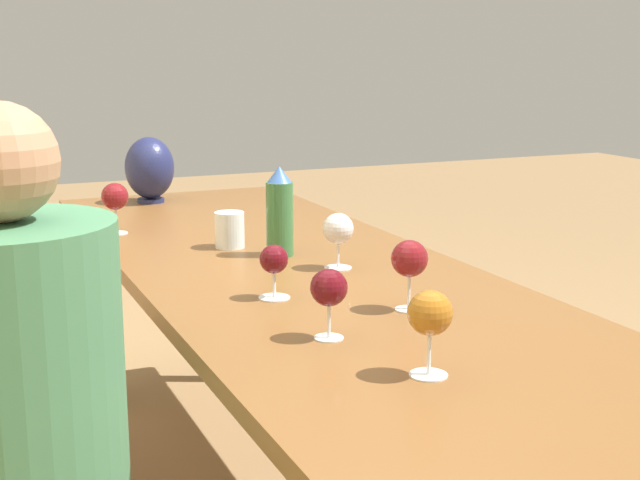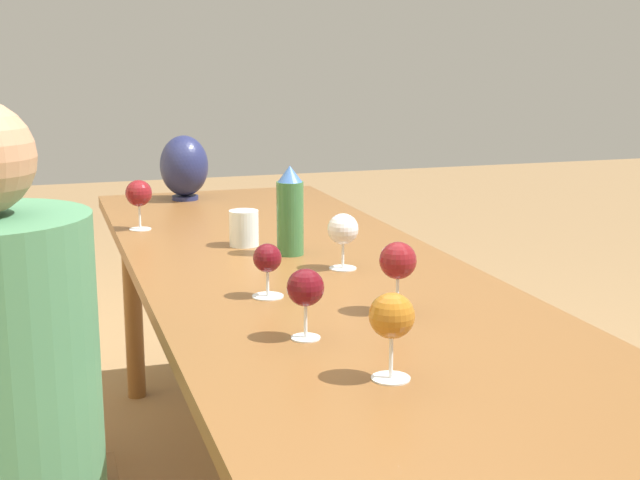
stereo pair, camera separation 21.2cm
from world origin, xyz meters
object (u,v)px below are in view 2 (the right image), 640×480
water_tumbler (244,228)px  wine_glass_2 (392,318)px  wine_glass_0 (139,194)px  wine_glass_3 (398,262)px  person_near (6,417)px  wine_glass_4 (305,289)px  vase (184,166)px  wine_glass_1 (267,260)px  water_bottle (290,212)px  wine_glass_5 (343,230)px

water_tumbler → wine_glass_2: size_ratio=0.67×
water_tumbler → wine_glass_0: size_ratio=0.65×
wine_glass_2 → wine_glass_3: wine_glass_3 is taller
person_near → wine_glass_4: bearing=-97.4°
vase → wine_glass_4: size_ratio=1.70×
wine_glass_0 → wine_glass_3: (-1.05, -0.42, 0.00)m
wine_glass_1 → wine_glass_4: wine_glass_4 is taller
vase → wine_glass_1: bearing=178.4°
vase → person_near: 1.72m
vase → wine_glass_2: bearing=-179.0°
water_bottle → wine_glass_2: (-0.94, 0.09, -0.01)m
wine_glass_2 → wine_glass_5: wine_glass_2 is taller
wine_glass_1 → person_near: (-0.23, 0.56, -0.20)m
water_bottle → wine_glass_0: 0.58m
wine_glass_5 → wine_glass_1: bearing=127.6°
wine_glass_1 → wine_glass_4: 0.31m
water_tumbler → wine_glass_2: 1.09m
wine_glass_0 → water_bottle: bearing=-143.1°
wine_glass_2 → wine_glass_0: bearing=10.3°
vase → wine_glass_0: vase is taller
vase → water_tumbler: bearing=-177.8°
wine_glass_0 → wine_glass_5: bearing=-146.9°
wine_glass_2 → wine_glass_3: 0.39m
water_bottle → wine_glass_4: 0.71m
wine_glass_5 → person_near: person_near is taller
water_bottle → wine_glass_0: bearing=36.9°
wine_glass_0 → person_near: size_ratio=0.12×
wine_glass_1 → person_near: size_ratio=0.10×
wine_glass_4 → wine_glass_5: 0.56m
wine_glass_4 → wine_glass_5: size_ratio=0.97×
water_tumbler → wine_glass_0: 0.41m
wine_glass_3 → wine_glass_2: bearing=155.8°
water_bottle → wine_glass_3: 0.59m
wine_glass_0 → wine_glass_2: bearing=-169.7°
wine_glass_0 → wine_glass_2: wine_glass_0 is taller
water_tumbler → vase: bearing=2.2°
wine_glass_3 → person_near: (-0.03, 0.79, -0.23)m
wine_glass_2 → wine_glass_4: wine_glass_2 is taller
water_bottle → person_near: person_near is taller
wine_glass_2 → person_near: size_ratio=0.12×
wine_glass_3 → wine_glass_4: bearing=114.2°
water_bottle → person_near: size_ratio=0.20×
wine_glass_4 → water_tumbler: bearing=-5.0°
vase → wine_glass_2: size_ratio=1.56×
water_bottle → wine_glass_5: water_bottle is taller
person_near → vase: bearing=-20.6°
wine_glass_1 → wine_glass_4: bearing=179.3°
water_tumbler → vase: vase is taller
water_tumbler → person_near: person_near is taller
wine_glass_1 → wine_glass_2: 0.56m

